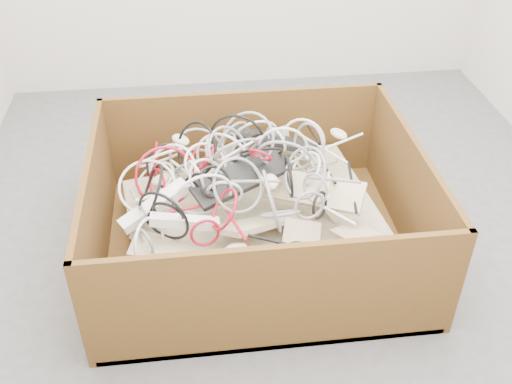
{
  "coord_description": "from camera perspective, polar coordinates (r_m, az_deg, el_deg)",
  "views": [
    {
      "loc": [
        -0.37,
        -2.14,
        1.77
      ],
      "look_at": [
        -0.13,
        -0.16,
        0.3
      ],
      "focal_mm": 41.78,
      "sensor_mm": 36.0,
      "label": 1
    }
  ],
  "objects": [
    {
      "name": "keyboard_pile",
      "position": [
        2.47,
        1.21,
        -0.77
      ],
      "size": [
        1.14,
        0.98,
        0.35
      ],
      "color": "#CDB990",
      "rests_on": "cardboard_box"
    },
    {
      "name": "cable_tangle",
      "position": [
        2.43,
        -3.31,
        2.13
      ],
      "size": [
        1.14,
        0.94,
        0.5
      ],
      "color": "gray",
      "rests_on": "keyboard_pile"
    },
    {
      "name": "mice_scatter",
      "position": [
        2.43,
        -0.81,
        0.67
      ],
      "size": [
        0.92,
        0.81,
        0.17
      ],
      "color": "beige",
      "rests_on": "keyboard_pile"
    },
    {
      "name": "cardboard_box",
      "position": [
        2.57,
        -0.4,
        -3.43
      ],
      "size": [
        1.34,
        1.12,
        0.52
      ],
      "color": "#432A10",
      "rests_on": "ground"
    },
    {
      "name": "ground",
      "position": [
        2.8,
        2.23,
        -2.82
      ],
      "size": [
        3.0,
        3.0,
        0.0
      ],
      "primitive_type": "plane",
      "color": "#4C4C4E",
      "rests_on": "ground"
    },
    {
      "name": "power_strip_left",
      "position": [
        2.35,
        -9.71,
        -1.27
      ],
      "size": [
        0.29,
        0.21,
        0.12
      ],
      "primitive_type": "cube",
      "rotation": [
        0.14,
        -0.26,
        0.53
      ],
      "color": "white",
      "rests_on": "keyboard_pile"
    },
    {
      "name": "power_strip_right",
      "position": [
        2.26,
        -6.85,
        -2.84
      ],
      "size": [
        0.26,
        0.06,
        0.09
      ],
      "primitive_type": "cube",
      "rotation": [
        -0.1,
        0.17,
        -0.02
      ],
      "color": "white",
      "rests_on": "keyboard_pile"
    },
    {
      "name": "vga_plug",
      "position": [
        2.49,
        6.23,
        1.17
      ],
      "size": [
        0.06,
        0.05,
        0.03
      ],
      "primitive_type": "cube",
      "rotation": [
        0.09,
        0.14,
        -0.27
      ],
      "color": "#0B30B2",
      "rests_on": "keyboard_pile"
    }
  ]
}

